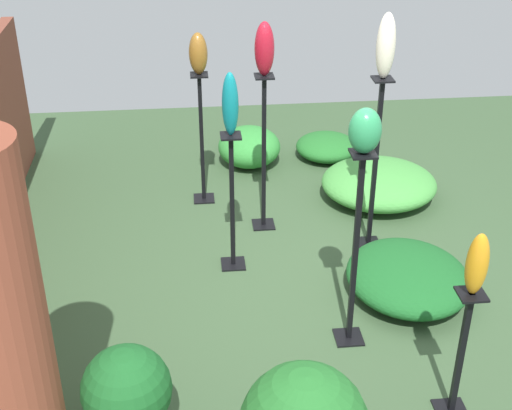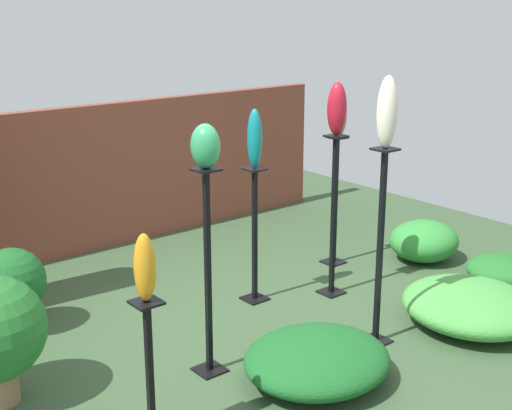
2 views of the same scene
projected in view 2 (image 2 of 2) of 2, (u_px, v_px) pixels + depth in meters
ground_plane at (263, 331)px, 5.65m from camera, size 8.00×8.00×0.00m
brick_wall_back at (102, 177)px, 7.37m from camera, size 5.60×0.12×1.51m
pedestal_ruby at (333, 222)px, 6.19m from camera, size 0.20×0.20×1.43m
pedestal_teal at (255, 241)px, 6.09m from camera, size 0.20×0.20×1.18m
pedestal_ivory at (380, 256)px, 5.27m from camera, size 0.20×0.20×1.51m
pedestal_jade at (208, 281)px, 4.85m from camera, size 0.20×0.20×1.47m
pedestal_bronze at (335, 206)px, 6.94m from camera, size 0.20×0.20×1.27m
pedestal_amber at (150, 382)px, 4.10m from camera, size 0.20×0.20×0.92m
art_vase_ruby at (337, 109)px, 5.91m from camera, size 0.17×0.16×0.45m
art_vase_teal at (255, 139)px, 5.84m from camera, size 0.12×0.13×0.49m
art_vase_ivory at (387, 112)px, 4.98m from camera, size 0.14×0.15×0.51m
art_vase_jade at (205, 146)px, 4.59m from camera, size 0.19×0.21×0.29m
art_vase_bronze at (338, 117)px, 6.69m from camera, size 0.17×0.17×0.37m
art_vase_amber at (145, 268)px, 3.90m from camera, size 0.12×0.13×0.40m
potted_plant_mid_right at (12, 286)px, 5.56m from camera, size 0.53×0.53×0.68m
foliage_bed_east at (424, 241)px, 7.12m from camera, size 0.71×0.66×0.40m
foliage_bed_west at (504, 270)px, 6.55m from camera, size 0.68×0.67×0.25m
foliage_bed_center at (317, 360)px, 4.88m from camera, size 1.05×0.95×0.31m
foliage_bed_rear at (471, 306)px, 5.70m from camera, size 1.05×1.11×0.34m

